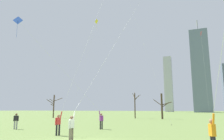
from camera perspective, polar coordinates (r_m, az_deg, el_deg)
kite_flyer_midfield_center_teal at (r=8.53m, az=26.95°, el=-1.04°), size 1.88×14.95×13.84m
kite_flyer_midfield_right_blue at (r=22.46m, az=-5.81°, el=-9.68°), size 7.18×6.06×11.10m
kite_flyer_foreground_right_white at (r=19.62m, az=-9.04°, el=-0.00°), size 2.68×8.08×19.10m
kite_flyer_far_back_orange at (r=16.04m, az=-3.69°, el=-2.31°), size 4.86×10.12×16.95m
bystander_far_off_by_trees at (r=24.89m, az=-24.12°, el=-12.07°), size 0.43×0.36×1.62m
distant_kite_drifting_left_red at (r=37.07m, az=22.73°, el=6.97°), size 0.32×3.81×14.47m
distant_kite_low_near_trees_yellow at (r=44.32m, az=-4.84°, el=10.27°), size 6.24×0.55×20.05m
distant_kite_high_overhead_green at (r=35.48m, az=5.04°, el=16.37°), size 6.83×1.88×21.32m
bare_tree_leftmost at (r=48.48m, az=6.12°, el=-8.95°), size 2.25×3.28×5.92m
bare_tree_left_of_center at (r=46.01m, az=13.16°, el=-9.23°), size 3.79×0.82×5.22m
bare_tree_rightmost at (r=52.74m, az=-15.20°, el=-8.96°), size 2.17×3.34×5.31m
skyline_tall_tower at (r=157.75m, az=14.73°, el=-3.59°), size 5.40×5.64×38.94m
skyline_mid_tower_right at (r=143.55m, az=22.41°, el=-0.17°), size 10.62×11.26×58.34m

